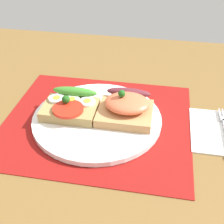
% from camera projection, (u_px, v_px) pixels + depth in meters
% --- Properties ---
extents(ground_plane, '(1.20, 0.90, 0.03)m').
position_uv_depth(ground_plane, '(97.00, 128.00, 0.61)').
color(ground_plane, brown).
extents(placemat, '(0.37, 0.32, 0.00)m').
position_uv_depth(placemat, '(97.00, 121.00, 0.60)').
color(placemat, maroon).
rests_on(placemat, ground_plane).
extents(plate, '(0.25, 0.25, 0.01)m').
position_uv_depth(plate, '(97.00, 119.00, 0.60)').
color(plate, white).
rests_on(plate, placemat).
extents(sandwich_egg_tomato, '(0.11, 0.09, 0.04)m').
position_uv_depth(sandwich_egg_tomato, '(70.00, 107.00, 0.60)').
color(sandwich_egg_tomato, '#A98A50').
rests_on(sandwich_egg_tomato, plate).
extents(sandwich_salmon, '(0.11, 0.11, 0.06)m').
position_uv_depth(sandwich_salmon, '(126.00, 107.00, 0.59)').
color(sandwich_salmon, tan).
rests_on(sandwich_salmon, plate).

